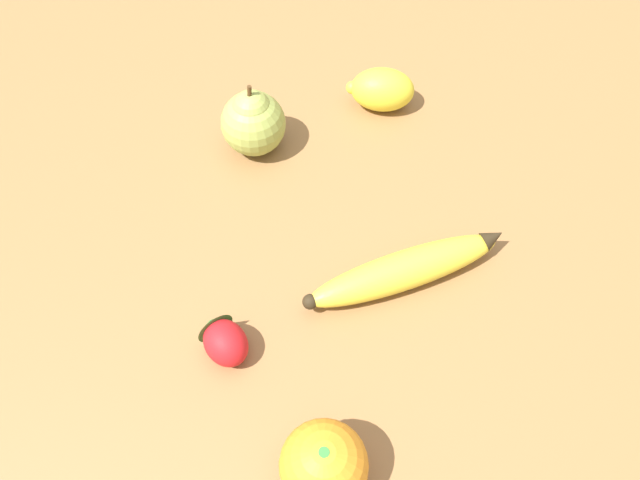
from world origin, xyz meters
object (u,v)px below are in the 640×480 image
at_px(banana, 406,269).
at_px(strawberry, 224,340).
at_px(orange, 324,465).
at_px(lemon, 382,90).
at_px(pear, 253,121).

relative_size(banana, strawberry, 3.73).
xyz_separation_m(orange, lemon, (0.29, -0.37, -0.01)).
bearing_deg(pear, strawberry, 134.82).
height_order(banana, lemon, lemon).
height_order(banana, orange, orange).
relative_size(orange, lemon, 0.78).
distance_m(orange, pear, 0.40).
bearing_deg(pear, orange, 149.65).
bearing_deg(lemon, strawberry, 111.14).
height_order(banana, pear, pear).
distance_m(pear, strawberry, 0.27).
xyz_separation_m(orange, strawberry, (0.15, -0.01, -0.02)).
distance_m(banana, pear, 0.26).
bearing_deg(strawberry, lemon, -63.23).
bearing_deg(orange, strawberry, -3.80).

